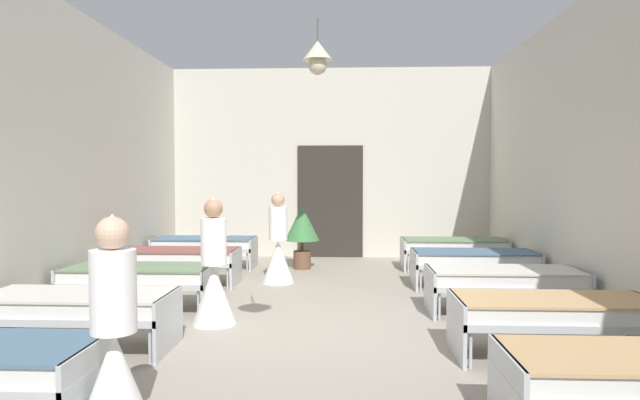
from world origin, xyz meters
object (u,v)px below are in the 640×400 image
Objects in this scene: nurse_near_aisle at (214,279)px; bed_right_row_5 at (453,246)px; bed_left_row_5 at (205,245)px; nurse_mid_aisle at (114,358)px; bed_right_row_2 at (554,312)px; bed_right_row_3 at (504,279)px; potted_plant at (302,227)px; bed_left_row_4 at (178,257)px; bed_right_row_4 at (474,260)px; bed_left_row_2 at (76,306)px; bed_left_row_3 at (139,276)px; nurse_far_aisle at (278,251)px.

bed_right_row_5 is at bearing -97.26° from nurse_near_aisle.
bed_left_row_5 is 6.98m from nurse_mid_aisle.
bed_right_row_5 is at bearing 90.00° from bed_right_row_2.
potted_plant reaches higher than bed_right_row_3.
bed_right_row_4 is (4.68, 0.00, 0.00)m from bed_left_row_4.
bed_left_row_2 is 2.14m from nurse_mid_aisle.
bed_right_row_2 and bed_left_row_3 have the same top height.
nurse_near_aisle and nurse_mid_aisle have the same top height.
bed_right_row_3 and bed_left_row_4 have the same top height.
nurse_far_aisle is at bearing 175.64° from bed_right_row_4.
bed_right_row_2 is 5.77m from potted_plant.
bed_left_row_4 is at bearing 180.00° from bed_right_row_4.
bed_right_row_4 is at bearing -137.74° from nurse_mid_aisle.
bed_right_row_5 is (4.68, 0.00, 0.00)m from bed_left_row_5.
bed_right_row_5 is at bearing 90.00° from bed_right_row_4.
nurse_near_aisle reaches higher than bed_left_row_3.
nurse_mid_aisle is at bearing -88.91° from nurse_far_aisle.
nurse_far_aisle reaches higher than bed_right_row_3.
bed_right_row_4 is 1.00× the size of bed_left_row_5.
potted_plant is at bearing 69.72° from bed_left_row_2.
bed_right_row_4 is at bearing -90.00° from bed_right_row_5.
bed_left_row_5 is at bearing 144.10° from bed_right_row_3.
bed_left_row_3 is 1.00× the size of bed_right_row_5.
bed_right_row_3 is 1.28× the size of nurse_near_aisle.
bed_left_row_3 is 1.28× the size of nurse_far_aisle.
bed_right_row_4 is 4.25m from nurse_near_aisle.
nurse_far_aisle is (-3.10, 3.62, 0.09)m from bed_right_row_2.
bed_left_row_3 is at bearing -119.13° from potted_plant.
potted_plant is (-2.82, 1.64, 0.34)m from bed_right_row_4.
nurse_near_aisle is at bearing -169.62° from bed_right_row_3.
potted_plant is at bearing -66.27° from nurse_near_aisle.
nurse_near_aisle is at bearing 163.57° from bed_right_row_2.
bed_left_row_5 is 1.00× the size of bed_right_row_5.
bed_right_row_2 is 6.91m from bed_left_row_5.
bed_right_row_4 is (4.68, 3.39, 0.00)m from bed_left_row_2.
bed_left_row_2 is 5.37m from potted_plant.
bed_left_row_2 is 1.00× the size of bed_left_row_3.
bed_left_row_4 is at bearing -165.85° from nurse_far_aisle.
bed_right_row_5 is 1.28× the size of nurse_near_aisle.
bed_right_row_3 is at bearing 0.00° from bed_left_row_3.
nurse_near_aisle is (1.14, -2.34, 0.09)m from bed_left_row_4.
nurse_mid_aisle is (1.15, -6.88, 0.09)m from bed_left_row_5.
bed_right_row_5 is 5.37m from nurse_near_aisle.
bed_right_row_2 is 4.77m from nurse_far_aisle.
bed_left_row_2 is 1.00× the size of bed_right_row_3.
potted_plant is at bearing 60.87° from bed_left_row_3.
nurse_near_aisle is 1.00× the size of nurse_mid_aisle.
bed_left_row_3 is 2.49m from nurse_far_aisle.
bed_right_row_5 is at bearing 1.09° from potted_plant.
bed_left_row_4 is 1.00× the size of bed_right_row_4.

